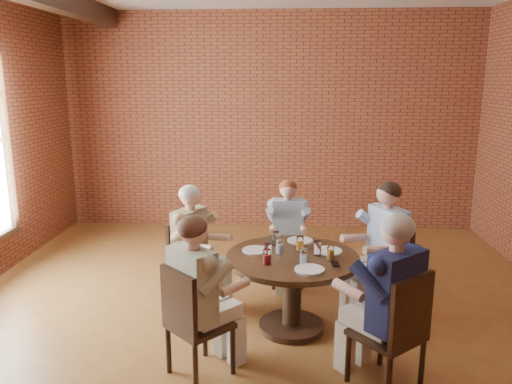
# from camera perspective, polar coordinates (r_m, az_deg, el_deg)

# --- Properties ---
(floor) EXTENTS (7.00, 7.00, 0.00)m
(floor) POSITION_cam_1_polar(r_m,az_deg,el_deg) (5.03, 0.20, -15.27)
(floor) COLOR brown
(floor) RESTS_ON ground
(wall_back) EXTENTS (7.00, 0.00, 7.00)m
(wall_back) POSITION_cam_1_polar(r_m,az_deg,el_deg) (7.96, 1.58, 8.00)
(wall_back) COLOR brown
(wall_back) RESTS_ON ground
(dining_table) EXTENTS (1.25, 1.25, 0.75)m
(dining_table) POSITION_cam_1_polar(r_m,az_deg,el_deg) (4.80, 4.15, -9.75)
(dining_table) COLOR black
(dining_table) RESTS_ON floor
(chair_a) EXTENTS (0.59, 0.59, 0.96)m
(chair_a) POSITION_cam_1_polar(r_m,az_deg,el_deg) (5.35, 14.90, -7.87)
(chair_a) COLOR black
(chair_a) RESTS_ON floor
(diner_a) EXTENTS (0.85, 0.79, 1.37)m
(diner_a) POSITION_cam_1_polar(r_m,az_deg,el_deg) (5.24, 14.20, -6.30)
(diner_a) COLOR #3B5C99
(diner_a) RESTS_ON floor
(chair_b) EXTENTS (0.40, 0.40, 0.89)m
(chair_b) POSITION_cam_1_polar(r_m,az_deg,el_deg) (5.91, 3.57, -5.79)
(chair_b) COLOR black
(chair_b) RESTS_ON floor
(diner_b) EXTENTS (0.49, 0.60, 1.24)m
(diner_b) POSITION_cam_1_polar(r_m,az_deg,el_deg) (5.80, 3.62, -4.76)
(diner_b) COLOR #8498A9
(diner_b) RESTS_ON floor
(chair_c) EXTENTS (0.55, 0.55, 0.93)m
(chair_c) POSITION_cam_1_polar(r_m,az_deg,el_deg) (5.33, -7.73, -7.79)
(chair_c) COLOR black
(chair_c) RESTS_ON floor
(diner_c) EXTENTS (0.79, 0.72, 1.31)m
(diner_c) POSITION_cam_1_polar(r_m,az_deg,el_deg) (5.23, -7.02, -6.38)
(diner_c) COLOR brown
(diner_c) RESTS_ON floor
(chair_d) EXTENTS (0.61, 0.61, 0.94)m
(chair_d) POSITION_cam_1_polar(r_m,az_deg,el_deg) (4.10, -7.48, -14.21)
(chair_d) COLOR black
(chair_d) RESTS_ON floor
(diner_d) EXTENTS (0.84, 0.85, 1.35)m
(diner_d) POSITION_cam_1_polar(r_m,az_deg,el_deg) (4.08, -6.52, -11.83)
(diner_d) COLOR tan
(diner_d) RESTS_ON floor
(chair_e) EXTENTS (0.65, 0.65, 0.98)m
(chair_e) POSITION_cam_1_polar(r_m,az_deg,el_deg) (4.05, 15.83, -14.75)
(chair_e) COLOR black
(chair_e) RESTS_ON floor
(diner_e) EXTENTS (0.89, 0.90, 1.40)m
(diner_e) POSITION_cam_1_polar(r_m,az_deg,el_deg) (4.03, 14.89, -12.08)
(diner_e) COLOR #171C41
(diner_e) RESTS_ON floor
(plate_a) EXTENTS (0.26, 0.26, 0.01)m
(plate_a) POSITION_cam_1_polar(r_m,az_deg,el_deg) (4.87, 8.27, -6.65)
(plate_a) COLOR white
(plate_a) RESTS_ON dining_table
(plate_b) EXTENTS (0.26, 0.26, 0.01)m
(plate_b) POSITION_cam_1_polar(r_m,az_deg,el_deg) (5.13, 5.05, -5.54)
(plate_b) COLOR white
(plate_b) RESTS_ON dining_table
(plate_c) EXTENTS (0.26, 0.26, 0.01)m
(plate_c) POSITION_cam_1_polar(r_m,az_deg,el_deg) (4.83, -0.04, -6.66)
(plate_c) COLOR white
(plate_c) RESTS_ON dining_table
(plate_d) EXTENTS (0.26, 0.26, 0.01)m
(plate_d) POSITION_cam_1_polar(r_m,az_deg,el_deg) (4.39, 6.13, -8.79)
(plate_d) COLOR white
(plate_d) RESTS_ON dining_table
(glass_a) EXTENTS (0.07, 0.07, 0.14)m
(glass_a) POSITION_cam_1_polar(r_m,az_deg,el_deg) (4.72, 7.06, -6.43)
(glass_a) COLOR white
(glass_a) RESTS_ON dining_table
(glass_b) EXTENTS (0.07, 0.07, 0.14)m
(glass_b) POSITION_cam_1_polar(r_m,az_deg,el_deg) (4.85, 5.06, -5.86)
(glass_b) COLOR white
(glass_b) RESTS_ON dining_table
(glass_c) EXTENTS (0.07, 0.07, 0.14)m
(glass_c) POSITION_cam_1_polar(r_m,az_deg,el_deg) (4.97, 2.30, -5.35)
(glass_c) COLOR white
(glass_c) RESTS_ON dining_table
(glass_d) EXTENTS (0.07, 0.07, 0.14)m
(glass_d) POSITION_cam_1_polar(r_m,az_deg,el_deg) (4.75, 2.70, -6.21)
(glass_d) COLOR white
(glass_d) RESTS_ON dining_table
(glass_e) EXTENTS (0.07, 0.07, 0.14)m
(glass_e) POSITION_cam_1_polar(r_m,az_deg,el_deg) (4.62, 1.34, -6.76)
(glass_e) COLOR white
(glass_e) RESTS_ON dining_table
(glass_f) EXTENTS (0.07, 0.07, 0.14)m
(glass_f) POSITION_cam_1_polar(r_m,az_deg,el_deg) (4.47, 1.25, -7.43)
(glass_f) COLOR white
(glass_f) RESTS_ON dining_table
(glass_g) EXTENTS (0.07, 0.07, 0.14)m
(glass_g) POSITION_cam_1_polar(r_m,az_deg,el_deg) (4.51, 5.48, -7.32)
(glass_g) COLOR white
(glass_g) RESTS_ON dining_table
(glass_h) EXTENTS (0.07, 0.07, 0.14)m
(glass_h) POSITION_cam_1_polar(r_m,az_deg,el_deg) (4.64, 8.52, -6.80)
(glass_h) COLOR white
(glass_h) RESTS_ON dining_table
(smartphone) EXTENTS (0.07, 0.14, 0.01)m
(smartphone) POSITION_cam_1_polar(r_m,az_deg,el_deg) (4.54, 9.06, -8.14)
(smartphone) COLOR black
(smartphone) RESTS_ON dining_table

